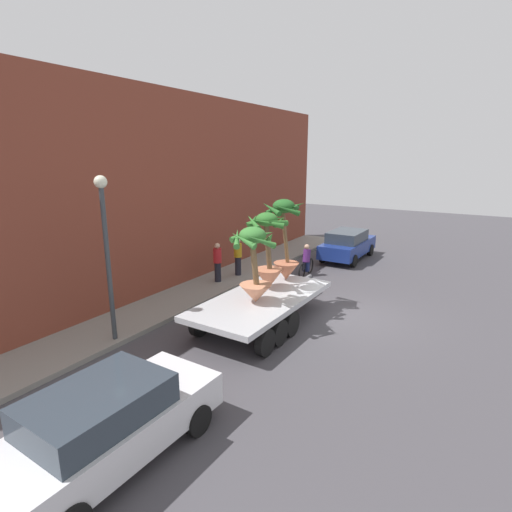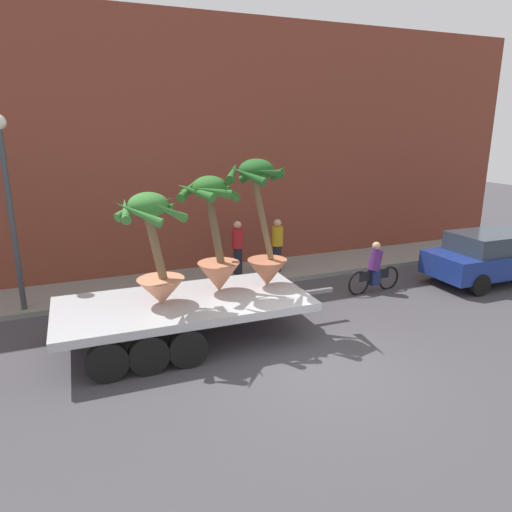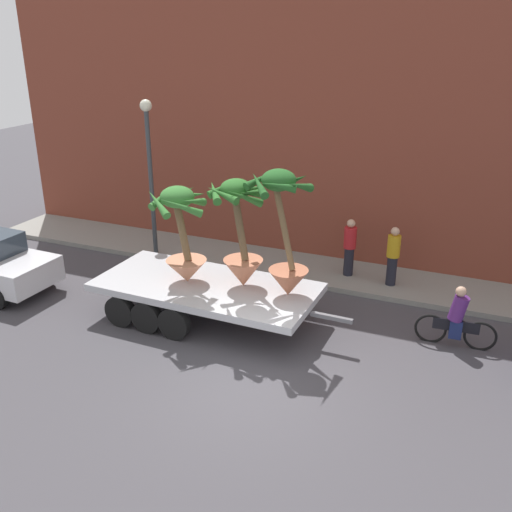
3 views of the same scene
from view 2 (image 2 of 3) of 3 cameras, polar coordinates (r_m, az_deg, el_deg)
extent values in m
plane|color=#423F44|center=(9.85, 8.00, -13.16)|extent=(60.00, 60.00, 0.00)
cube|color=gray|center=(14.96, -3.79, -2.52)|extent=(24.00, 2.20, 0.15)
cube|color=brown|center=(15.86, -6.07, 12.94)|extent=(24.00, 1.20, 8.02)
cube|color=#B7BABF|center=(10.58, -8.74, -5.78)|extent=(5.59, 2.66, 0.18)
cylinder|color=black|center=(11.68, -18.55, -6.94)|extent=(0.80, 0.23, 0.80)
cylinder|color=black|center=(9.49, -17.67, -12.23)|extent=(0.80, 0.23, 0.80)
cylinder|color=black|center=(11.72, -14.75, -6.54)|extent=(0.80, 0.23, 0.80)
cylinder|color=black|center=(9.54, -12.94, -11.69)|extent=(0.80, 0.23, 0.80)
cylinder|color=black|center=(11.82, -11.00, -6.12)|extent=(0.80, 0.23, 0.80)
cylinder|color=black|center=(9.66, -8.31, -11.09)|extent=(0.80, 0.23, 0.80)
cube|color=slate|center=(11.71, 7.11, -4.37)|extent=(1.00, 0.12, 0.10)
cone|color=#C17251|center=(10.90, -4.55, -2.56)|extent=(0.98, 0.98, 0.69)
cylinder|color=brown|center=(10.56, -5.12, 3.73)|extent=(0.45, 0.18, 1.76)
ellipsoid|color=#2D6B28|center=(10.39, -5.69, 8.44)|extent=(0.75, 0.75, 0.47)
cone|color=#2D6B28|center=(10.45, -3.50, 8.26)|extent=(0.34, 0.84, 0.38)
cone|color=#2D6B28|center=(10.88, -4.80, 8.41)|extent=(0.96, 0.77, 0.54)
cone|color=#2D6B28|center=(10.76, -7.07, 8.34)|extent=(0.93, 0.48, 0.44)
cone|color=#2D6B28|center=(10.58, -8.20, 8.14)|extent=(0.76, 0.92, 0.49)
cone|color=#2D6B28|center=(10.00, -7.51, 7.87)|extent=(0.75, 0.97, 0.41)
cone|color=#2D6B28|center=(9.93, -5.73, 7.90)|extent=(0.97, 0.48, 0.36)
cone|color=#2D6B28|center=(10.22, -3.27, 7.87)|extent=(0.75, 0.83, 0.58)
cone|color=tan|center=(10.30, -11.46, -4.26)|extent=(1.02, 1.02, 0.58)
cylinder|color=brown|center=(9.97, -12.27, 1.60)|extent=(0.46, 0.18, 1.61)
ellipsoid|color=#387A33|center=(9.80, -13.01, 6.10)|extent=(0.83, 0.83, 0.52)
cone|color=#387A33|center=(9.87, -10.34, 5.97)|extent=(0.26, 0.94, 0.45)
cone|color=#387A33|center=(10.27, -12.53, 6.25)|extent=(0.97, 0.52, 0.43)
cone|color=#387A33|center=(10.17, -14.75, 5.86)|extent=(0.91, 0.67, 0.55)
cone|color=#387A33|center=(9.80, -15.65, 5.52)|extent=(0.29, 0.94, 0.49)
cone|color=#387A33|center=(9.36, -14.21, 5.11)|extent=(0.96, 0.72, 0.57)
cone|color=#387A33|center=(9.47, -10.59, 5.39)|extent=(0.95, 0.81, 0.62)
cone|color=#B26647|center=(11.25, 1.38, -2.04)|extent=(0.95, 0.95, 0.65)
cylinder|color=brown|center=(10.86, 0.74, 4.89)|extent=(0.61, 0.14, 2.11)
ellipsoid|color=#235B23|center=(10.66, 0.05, 10.47)|extent=(0.79, 0.79, 0.49)
cone|color=#235B23|center=(10.79, 2.85, 10.20)|extent=(0.38, 1.09, 0.51)
cone|color=#235B23|center=(11.12, 0.29, 10.22)|extent=(0.90, 0.61, 0.58)
cone|color=#235B23|center=(10.72, -2.83, 10.22)|extent=(0.68, 1.05, 0.46)
cone|color=#235B23|center=(10.25, -1.16, 9.91)|extent=(0.76, 0.85, 0.48)
cone|color=#235B23|center=(10.36, 1.54, 10.15)|extent=(0.85, 0.45, 0.32)
torus|color=black|center=(14.49, 15.86, -2.60)|extent=(0.74, 0.11, 0.74)
torus|color=black|center=(13.81, 12.43, -3.26)|extent=(0.74, 0.11, 0.74)
cube|color=black|center=(14.09, 14.24, -2.23)|extent=(1.04, 0.13, 0.28)
cylinder|color=#51236B|center=(13.96, 14.36, -0.47)|extent=(0.46, 0.37, 0.65)
sphere|color=tan|center=(13.85, 14.47, 1.20)|extent=(0.24, 0.24, 0.24)
cube|color=navy|center=(14.11, 14.21, -2.54)|extent=(0.29, 0.26, 0.44)
cube|color=navy|center=(16.34, 27.08, -0.49)|extent=(4.40, 1.82, 0.70)
cube|color=#2D3842|center=(16.03, 26.83, 1.59)|extent=(2.42, 1.62, 0.56)
cylinder|color=black|center=(18.00, 27.99, -0.41)|extent=(0.64, 0.21, 0.64)
cylinder|color=black|center=(15.98, 21.32, -1.48)|extent=(0.64, 0.21, 0.64)
cylinder|color=black|center=(14.87, 25.64, -3.19)|extent=(0.64, 0.21, 0.64)
cylinder|color=black|center=(15.18, 2.59, -0.26)|extent=(0.28, 0.28, 0.85)
cylinder|color=gold|center=(14.99, 2.63, 2.44)|extent=(0.36, 0.36, 0.62)
sphere|color=tan|center=(14.90, 2.65, 4.05)|extent=(0.24, 0.24, 0.24)
cylinder|color=black|center=(14.88, -2.22, -0.58)|extent=(0.28, 0.28, 0.85)
cylinder|color=red|center=(14.69, -2.25, 2.17)|extent=(0.36, 0.36, 0.62)
sphere|color=tan|center=(14.60, -2.26, 3.81)|extent=(0.24, 0.24, 0.24)
cylinder|color=#383D42|center=(12.96, -27.57, 3.53)|extent=(0.14, 0.14, 4.50)
camera|label=1|loc=(9.17, -92.64, 4.53)|focal=28.22mm
camera|label=3|loc=(8.90, 83.74, 16.54)|focal=39.92mm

